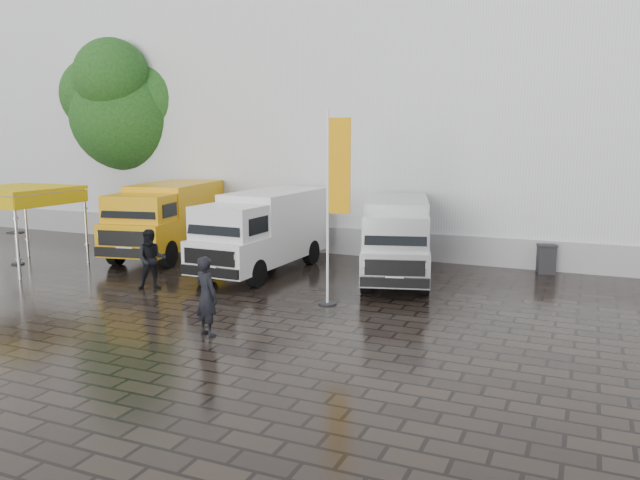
{
  "coord_description": "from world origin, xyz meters",
  "views": [
    {
      "loc": [
        7.16,
        -13.76,
        4.45
      ],
      "look_at": [
        0.18,
        2.2,
        1.53
      ],
      "focal_mm": 35.0,
      "sensor_mm": 36.0,
      "label": 1
    }
  ],
  "objects_px": {
    "wheelie_bin": "(546,259)",
    "van_white": "(263,233)",
    "van_silver": "(396,240)",
    "person_front": "(207,296)",
    "van_yellow": "(166,221)",
    "flagpole": "(334,198)",
    "canopy_tent": "(18,193)",
    "person_tent": "(151,259)",
    "cocktail_table": "(17,248)"
  },
  "relations": [
    {
      "from": "van_yellow",
      "to": "canopy_tent",
      "type": "xyz_separation_m",
      "value": [
        -3.31,
        -3.59,
        1.23
      ]
    },
    {
      "from": "wheelie_bin",
      "to": "person_front",
      "type": "relative_size",
      "value": 0.53
    },
    {
      "from": "van_silver",
      "to": "cocktail_table",
      "type": "height_order",
      "value": "van_silver"
    },
    {
      "from": "van_white",
      "to": "wheelie_bin",
      "type": "relative_size",
      "value": 6.31
    },
    {
      "from": "canopy_tent",
      "to": "person_front",
      "type": "relative_size",
      "value": 1.7
    },
    {
      "from": "van_silver",
      "to": "person_tent",
      "type": "distance_m",
      "value": 7.42
    },
    {
      "from": "flagpole",
      "to": "person_front",
      "type": "bearing_deg",
      "value": -114.81
    },
    {
      "from": "person_front",
      "to": "person_tent",
      "type": "xyz_separation_m",
      "value": [
        -3.91,
        2.99,
        -0.02
      ]
    },
    {
      "from": "person_front",
      "to": "van_yellow",
      "type": "bearing_deg",
      "value": -25.35
    },
    {
      "from": "flagpole",
      "to": "van_white",
      "type": "bearing_deg",
      "value": 142.48
    },
    {
      "from": "van_yellow",
      "to": "flagpole",
      "type": "bearing_deg",
      "value": -34.72
    },
    {
      "from": "person_front",
      "to": "person_tent",
      "type": "bearing_deg",
      "value": -15.09
    },
    {
      "from": "flagpole",
      "to": "cocktail_table",
      "type": "bearing_deg",
      "value": 177.93
    },
    {
      "from": "van_yellow",
      "to": "wheelie_bin",
      "type": "distance_m",
      "value": 13.46
    },
    {
      "from": "wheelie_bin",
      "to": "van_white",
      "type": "bearing_deg",
      "value": -171.51
    },
    {
      "from": "wheelie_bin",
      "to": "person_front",
      "type": "xyz_separation_m",
      "value": [
        -6.52,
        -9.91,
        0.43
      ]
    },
    {
      "from": "canopy_tent",
      "to": "person_tent",
      "type": "relative_size",
      "value": 1.75
    },
    {
      "from": "van_yellow",
      "to": "person_front",
      "type": "bearing_deg",
      "value": -57.88
    },
    {
      "from": "canopy_tent",
      "to": "flagpole",
      "type": "relative_size",
      "value": 0.61
    },
    {
      "from": "person_front",
      "to": "cocktail_table",
      "type": "bearing_deg",
      "value": 1.64
    },
    {
      "from": "cocktail_table",
      "to": "person_front",
      "type": "height_order",
      "value": "person_front"
    },
    {
      "from": "wheelie_bin",
      "to": "person_front",
      "type": "distance_m",
      "value": 11.87
    },
    {
      "from": "flagpole",
      "to": "person_tent",
      "type": "distance_m",
      "value": 5.91
    },
    {
      "from": "van_yellow",
      "to": "van_silver",
      "type": "height_order",
      "value": "van_yellow"
    },
    {
      "from": "person_front",
      "to": "van_white",
      "type": "bearing_deg",
      "value": -49.72
    },
    {
      "from": "van_yellow",
      "to": "van_white",
      "type": "distance_m",
      "value": 4.68
    },
    {
      "from": "van_silver",
      "to": "canopy_tent",
      "type": "xyz_separation_m",
      "value": [
        -12.24,
        -3.37,
        1.33
      ]
    },
    {
      "from": "cocktail_table",
      "to": "person_front",
      "type": "distance_m",
      "value": 11.25
    },
    {
      "from": "flagpole",
      "to": "person_tent",
      "type": "relative_size",
      "value": 2.88
    },
    {
      "from": "van_white",
      "to": "wheelie_bin",
      "type": "xyz_separation_m",
      "value": [
        8.59,
        3.54,
        -0.83
      ]
    },
    {
      "from": "van_yellow",
      "to": "flagpole",
      "type": "distance_m",
      "value": 9.23
    },
    {
      "from": "van_silver",
      "to": "person_front",
      "type": "bearing_deg",
      "value": -123.8
    },
    {
      "from": "van_silver",
      "to": "cocktail_table",
      "type": "relative_size",
      "value": 4.99
    },
    {
      "from": "van_yellow",
      "to": "person_tent",
      "type": "distance_m",
      "value": 5.13
    },
    {
      "from": "cocktail_table",
      "to": "van_silver",
      "type": "bearing_deg",
      "value": 13.67
    },
    {
      "from": "van_yellow",
      "to": "van_white",
      "type": "xyz_separation_m",
      "value": [
        4.59,
        -0.93,
        -0.03
      ]
    },
    {
      "from": "person_front",
      "to": "person_tent",
      "type": "distance_m",
      "value": 4.92
    },
    {
      "from": "van_silver",
      "to": "flagpole",
      "type": "relative_size",
      "value": 1.12
    },
    {
      "from": "cocktail_table",
      "to": "person_tent",
      "type": "height_order",
      "value": "person_tent"
    },
    {
      "from": "van_yellow",
      "to": "van_white",
      "type": "bearing_deg",
      "value": -21.73
    },
    {
      "from": "van_yellow",
      "to": "cocktail_table",
      "type": "distance_m",
      "value": 5.16
    },
    {
      "from": "person_tent",
      "to": "canopy_tent",
      "type": "bearing_deg",
      "value": 136.4
    },
    {
      "from": "van_white",
      "to": "cocktail_table",
      "type": "xyz_separation_m",
      "value": [
        -8.46,
        -2.4,
        -0.74
      ]
    },
    {
      "from": "van_white",
      "to": "canopy_tent",
      "type": "xyz_separation_m",
      "value": [
        -7.9,
        -2.66,
        1.26
      ]
    },
    {
      "from": "van_silver",
      "to": "person_tent",
      "type": "height_order",
      "value": "van_silver"
    },
    {
      "from": "van_white",
      "to": "canopy_tent",
      "type": "bearing_deg",
      "value": -160.04
    },
    {
      "from": "van_white",
      "to": "person_tent",
      "type": "height_order",
      "value": "van_white"
    },
    {
      "from": "van_silver",
      "to": "flagpole",
      "type": "height_order",
      "value": "flagpole"
    },
    {
      "from": "cocktail_table",
      "to": "person_front",
      "type": "xyz_separation_m",
      "value": [
        10.53,
        -3.97,
        0.34
      ]
    },
    {
      "from": "flagpole",
      "to": "cocktail_table",
      "type": "xyz_separation_m",
      "value": [
        -12.16,
        0.44,
        -2.29
      ]
    }
  ]
}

